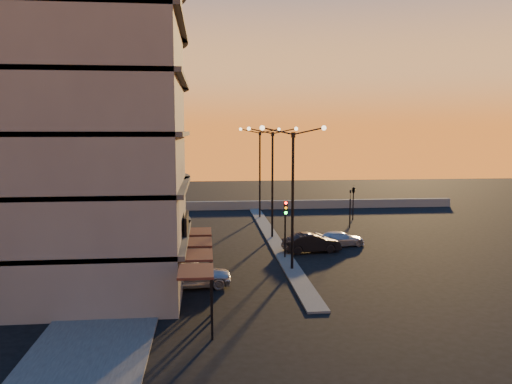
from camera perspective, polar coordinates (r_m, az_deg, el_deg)
The scene contains 14 objects.
ground at distance 33.50m, azimuth 4.13°, elevation -8.89°, with size 120.00×120.00×0.00m, color black.
sidewalk_west at distance 37.21m, azimuth -13.25°, elevation -7.35°, with size 5.00×40.00×0.12m, color #454542.
median at distance 43.09m, azimuth 1.86°, elevation -5.21°, with size 1.20×36.00×0.12m, color #454542.
parapet at distance 58.88m, azimuth 1.75°, elevation -1.48°, with size 44.00×0.50×1.00m, color slate.
building at distance 32.99m, azimuth -20.91°, elevation 11.32°, with size 14.35×17.08×25.00m.
streetlamp_near at distance 32.43m, azimuth 4.22°, elevation 0.66°, with size 4.32×0.32×9.51m.
streetlamp_mid at distance 42.27m, azimuth 1.89°, elevation 2.14°, with size 4.32×0.32×9.51m.
streetlamp_far at distance 52.17m, azimuth 0.44°, elevation 3.06°, with size 4.32×0.32×9.51m.
traffic_light_main at distance 35.62m, azimuth 3.39°, elevation -3.16°, with size 0.28×0.44×4.25m.
signal_east_a at distance 48.26m, azimuth 10.70°, elevation -1.75°, with size 0.13×0.16×3.60m.
signal_east_b at distance 52.33m, azimuth 11.07°, elevation 0.20°, with size 0.42×1.99×3.60m.
car_hatchback at distance 29.94m, azimuth -7.35°, elevation -9.29°, with size 1.87×4.64×1.58m, color #A9ABB0.
car_sedan at distance 38.27m, azimuth 6.36°, elevation -5.79°, with size 1.52×4.37×1.44m, color black.
car_wagon at distance 40.61m, azimuth 9.60°, elevation -5.30°, with size 1.64×4.03×1.17m, color #B4B6BC.
Camera 1 is at (-5.57, -31.75, 9.14)m, focal length 35.00 mm.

